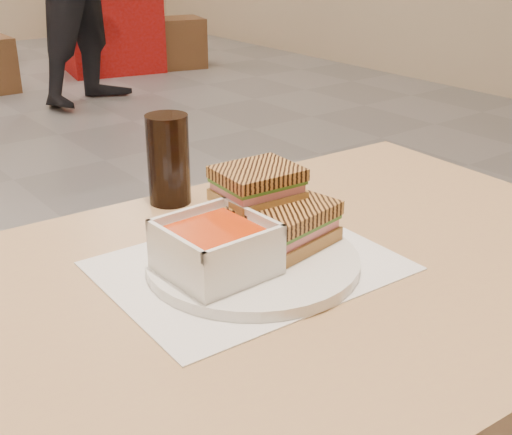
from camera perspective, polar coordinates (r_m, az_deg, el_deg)
main_table at (r=0.94m, az=-0.93°, el=-11.79°), size 1.23×0.76×0.75m
tray_liner at (r=0.92m, az=-0.58°, el=-4.07°), size 0.39×0.31×0.00m
plate at (r=0.91m, az=-0.27°, el=-3.70°), size 0.29×0.29×0.02m
soup_bowl at (r=0.86m, az=-3.38°, el=-2.69°), size 0.13×0.13×0.07m
panini_lower at (r=0.94m, az=2.38°, el=-0.53°), size 0.15×0.13×0.06m
panini_upper at (r=0.95m, az=0.13°, el=2.77°), size 0.12×0.10×0.05m
cola_glass at (r=1.12m, az=-7.34°, el=4.83°), size 0.07×0.07×0.15m
bg_table_1 at (r=6.23m, az=-12.23°, el=15.13°), size 0.91×0.91×0.68m
bg_chair_1r at (r=6.26m, az=-6.33°, el=14.35°), size 0.46×0.46×0.43m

